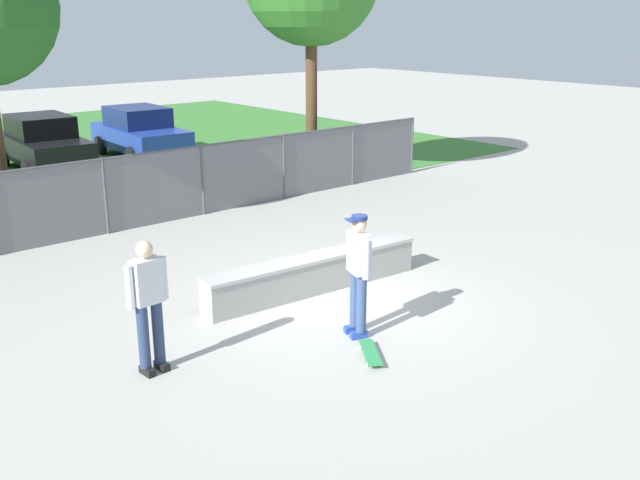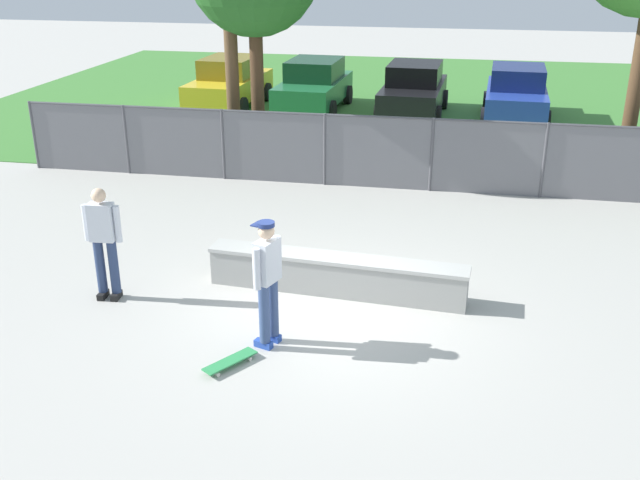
# 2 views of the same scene
# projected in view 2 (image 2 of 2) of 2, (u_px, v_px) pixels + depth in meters

# --- Properties ---
(ground_plane) EXTENTS (80.00, 80.00, 0.00)m
(ground_plane) POSITION_uv_depth(u_px,v_px,m) (329.00, 314.00, 11.05)
(ground_plane) COLOR #ADAAA3
(grass_strip) EXTENTS (28.97, 20.00, 0.02)m
(grass_strip) POSITION_uv_depth(u_px,v_px,m) (410.00, 99.00, 26.10)
(grass_strip) COLOR #3D7A33
(grass_strip) RESTS_ON ground
(concrete_ledge) EXTENTS (4.21, 0.80, 0.63)m
(concrete_ledge) POSITION_uv_depth(u_px,v_px,m) (336.00, 275.00, 11.61)
(concrete_ledge) COLOR #999993
(concrete_ledge) RESTS_ON ground
(skateboarder) EXTENTS (0.38, 0.57, 1.84)m
(skateboarder) POSITION_uv_depth(u_px,v_px,m) (268.00, 278.00, 9.84)
(skateboarder) COLOR #2647A5
(skateboarder) RESTS_ON ground
(skateboard) EXTENTS (0.61, 0.77, 0.09)m
(skateboard) POSITION_uv_depth(u_px,v_px,m) (230.00, 361.00, 9.67)
(skateboard) COLOR #2D8C4C
(skateboard) RESTS_ON ground
(chainlink_fence) EXTENTS (17.04, 0.07, 1.67)m
(chainlink_fence) POSITION_uv_depth(u_px,v_px,m) (378.00, 149.00, 16.40)
(chainlink_fence) COLOR #4C4C51
(chainlink_fence) RESTS_ON ground
(car_yellow) EXTENTS (2.18, 4.28, 1.66)m
(car_yellow) POSITION_uv_depth(u_px,v_px,m) (230.00, 82.00, 24.54)
(car_yellow) COLOR gold
(car_yellow) RESTS_ON ground
(car_green) EXTENTS (2.18, 4.28, 1.66)m
(car_green) POSITION_uv_depth(u_px,v_px,m) (314.00, 85.00, 24.08)
(car_green) COLOR #1E6638
(car_green) RESTS_ON ground
(car_black) EXTENTS (2.18, 4.28, 1.66)m
(car_black) POSITION_uv_depth(u_px,v_px,m) (414.00, 90.00, 23.34)
(car_black) COLOR black
(car_black) RESTS_ON ground
(car_blue) EXTENTS (2.18, 4.28, 1.66)m
(car_blue) POSITION_uv_depth(u_px,v_px,m) (516.00, 94.00, 22.74)
(car_blue) COLOR #233D9E
(car_blue) RESTS_ON ground
(bystander) EXTENTS (0.60, 0.29, 1.82)m
(bystander) POSITION_uv_depth(u_px,v_px,m) (104.00, 239.00, 11.19)
(bystander) COLOR black
(bystander) RESTS_ON ground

